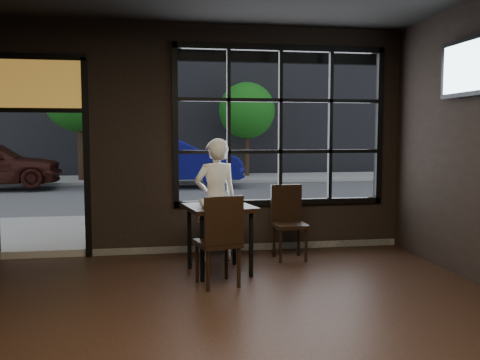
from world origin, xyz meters
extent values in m
cube|color=black|center=(0.00, 0.00, -0.01)|extent=(6.00, 7.00, 0.02)
cube|color=black|center=(1.20, 3.50, 1.80)|extent=(3.06, 0.12, 2.28)
cube|color=orange|center=(-2.10, 3.50, 2.35)|extent=(1.20, 0.06, 0.70)
cube|color=#545456|center=(0.00, 24.00, -0.02)|extent=(60.00, 41.00, 0.04)
cube|color=#5B5956|center=(0.00, 23.00, 7.50)|extent=(28.00, 12.00, 15.00)
cube|color=black|center=(0.18, 2.39, 0.42)|extent=(0.90, 0.90, 0.83)
cube|color=black|center=(0.09, 1.89, 0.51)|extent=(0.54, 0.54, 1.02)
cube|color=black|center=(1.20, 2.90, 0.50)|extent=(0.44, 0.44, 0.99)
imported|color=white|center=(0.21, 3.03, 0.81)|extent=(0.67, 0.52, 1.63)
imported|color=silver|center=(-0.01, 2.29, 0.87)|extent=(0.16, 0.16, 0.10)
cube|color=black|center=(2.93, 1.61, 2.44)|extent=(0.13, 1.13, 0.66)
imported|color=#0B0D55|center=(-0.19, 12.46, 0.86)|extent=(4.66, 1.76, 1.52)
cylinder|color=#332114|center=(-3.16, 14.55, 1.13)|extent=(0.21, 0.21, 2.26)
sphere|color=#1B6A17|center=(-3.16, 14.55, 2.98)|extent=(2.47, 2.47, 2.47)
cylinder|color=#332114|center=(2.83, 15.47, 0.98)|extent=(0.18, 0.18, 1.95)
sphere|color=#1E4D17|center=(2.83, 15.47, 2.57)|extent=(2.13, 2.13, 2.13)
camera|label=1|loc=(-0.55, -3.64, 1.69)|focal=38.00mm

